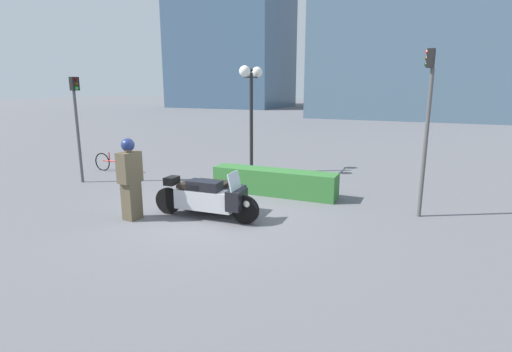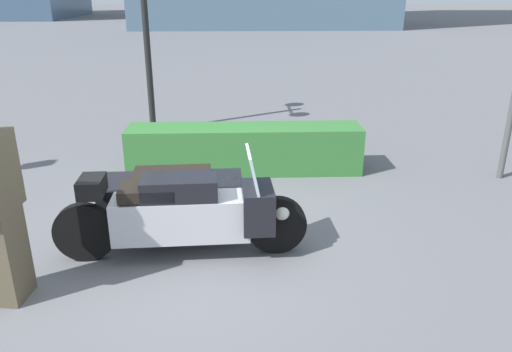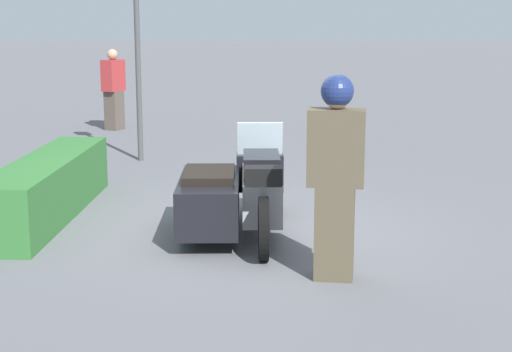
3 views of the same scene
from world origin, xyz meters
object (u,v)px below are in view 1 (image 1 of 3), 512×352
Objects in this scene: officer_rider at (130,177)px; traffic_light_near at (427,111)px; traffic_light_far at (77,114)px; twin_lamp_post at (251,89)px; bicycle_parked at (113,163)px; hedge_bush_curbside at (274,182)px; police_motorcycle at (212,196)px.

traffic_light_near is at bearing 31.92° from officer_rider.
traffic_light_far is at bearing 156.74° from officer_rider.
bicycle_parked is (-4.56, -1.86, -2.56)m from twin_lamp_post.
bicycle_parked is (-6.34, 0.54, -0.04)m from hedge_bush_curbside.
officer_rider is 0.49× the size of traffic_light_near.
police_motorcycle is 5.37m from twin_lamp_post.
officer_rider is at bearing -94.31° from twin_lamp_post.
officer_rider is 6.80m from traffic_light_near.
traffic_light_near is at bearing 19.63° from police_motorcycle.
traffic_light_far reaches higher than bicycle_parked.
hedge_bush_curbside is 4.35m from traffic_light_near.
police_motorcycle is 6.32m from bicycle_parked.
officer_rider is at bearing 32.57° from traffic_light_near.
officer_rider is 4.59m from traffic_light_far.
hedge_bush_curbside is at bearing -53.45° from twin_lamp_post.
bicycle_parked is (-10.13, 0.98, -2.13)m from traffic_light_near.
hedge_bush_curbside is 6.37m from bicycle_parked.
twin_lamp_post is (0.43, 5.69, 1.89)m from officer_rider.
twin_lamp_post reaches higher than officer_rider.
hedge_bush_curbside is at bearing 10.52° from traffic_light_far.
traffic_light_far reaches higher than police_motorcycle.
hedge_bush_curbside is 3.91m from twin_lamp_post.
traffic_light_near reaches higher than traffic_light_far.
traffic_light_near is at bearing -6.60° from hedge_bush_curbside.
officer_rider is 0.53× the size of hedge_bush_curbside.
twin_lamp_post is 1.12× the size of traffic_light_far.
police_motorcycle is 0.74× the size of hedge_bush_curbside.
police_motorcycle is 1.41× the size of officer_rider.
officer_rider is at bearing -123.86° from hedge_bush_curbside.
twin_lamp_post is at bearing 39.49° from traffic_light_far.
police_motorcycle is at bearing 29.39° from traffic_light_near.
twin_lamp_post is 2.24× the size of bicycle_parked.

